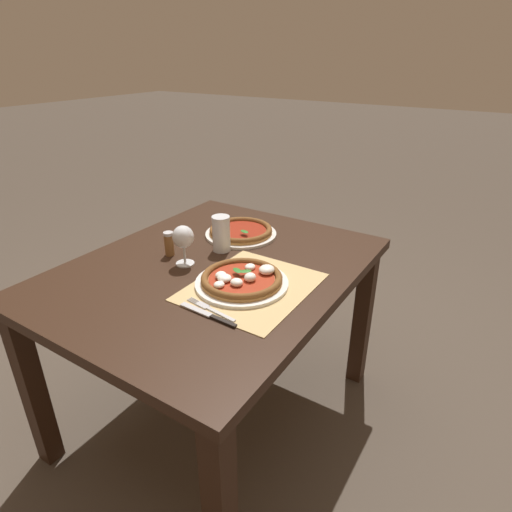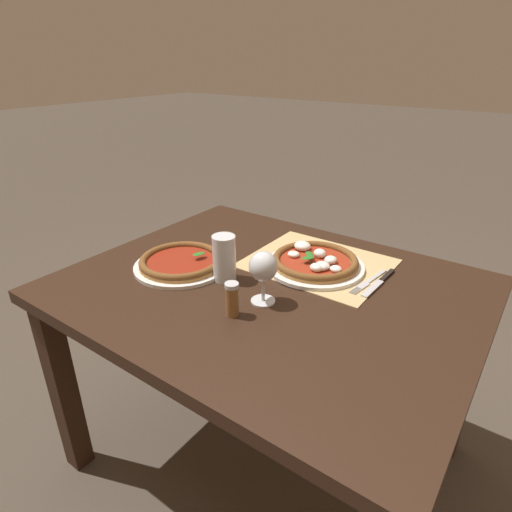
% 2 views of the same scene
% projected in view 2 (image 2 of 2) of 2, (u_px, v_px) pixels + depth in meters
% --- Properties ---
extents(ground_plane, '(24.00, 24.00, 0.00)m').
position_uv_depth(ground_plane, '(266.00, 453.00, 1.63)').
color(ground_plane, '#473D33').
extents(dining_table, '(1.22, 0.98, 0.74)m').
position_uv_depth(dining_table, '(269.00, 312.00, 1.36)').
color(dining_table, black).
rests_on(dining_table, ground).
extents(paper_placemat, '(0.45, 0.38, 0.00)m').
position_uv_depth(paper_placemat, '(318.00, 263.00, 1.44)').
color(paper_placemat, tan).
rests_on(paper_placemat, dining_table).
extents(pizza_near, '(0.32, 0.32, 0.05)m').
position_uv_depth(pizza_near, '(315.00, 262.00, 1.40)').
color(pizza_near, silver).
rests_on(pizza_near, paper_placemat).
extents(pizza_far, '(0.31, 0.31, 0.04)m').
position_uv_depth(pizza_far, '(181.00, 262.00, 1.41)').
color(pizza_far, silver).
rests_on(pizza_far, dining_table).
extents(wine_glass, '(0.08, 0.08, 0.16)m').
position_uv_depth(wine_glass, '(263.00, 269.00, 1.17)').
color(wine_glass, silver).
rests_on(wine_glass, dining_table).
extents(pint_glass, '(0.07, 0.07, 0.15)m').
position_uv_depth(pint_glass, '(224.00, 259.00, 1.31)').
color(pint_glass, silver).
rests_on(pint_glass, dining_table).
extents(fork, '(0.04, 0.20, 0.00)m').
position_uv_depth(fork, '(369.00, 281.00, 1.31)').
color(fork, '#B7B7BC').
rests_on(fork, paper_placemat).
extents(knife, '(0.03, 0.22, 0.01)m').
position_uv_depth(knife, '(379.00, 283.00, 1.31)').
color(knife, black).
rests_on(knife, paper_placemat).
extents(pepper_shaker, '(0.04, 0.04, 0.10)m').
position_uv_depth(pepper_shaker, '(232.00, 299.00, 1.14)').
color(pepper_shaker, brown).
rests_on(pepper_shaker, dining_table).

